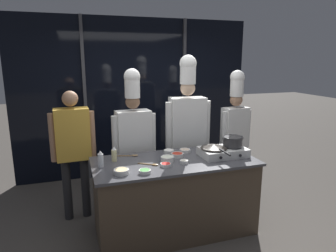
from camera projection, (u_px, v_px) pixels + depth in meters
The scene contains 22 objects.
ground_plane at pixel (174, 229), 3.64m from camera, with size 24.00×24.00×0.00m, color #47423D.
window_wall_back at pixel (137, 98), 5.21m from camera, with size 4.08×0.09×2.70m.
demo_counter at pixel (175, 196), 3.54m from camera, with size 1.87×0.85×0.88m.
portable_stove at pixel (223, 152), 3.58m from camera, with size 0.54×0.37×0.11m.
frying_pan at pixel (214, 147), 3.52m from camera, with size 0.31×0.54×0.04m.
stock_pot at pixel (233, 141), 3.59m from camera, with size 0.26×0.23×0.12m.
squeeze_bottle_clear at pixel (101, 159), 3.21m from camera, with size 0.06×0.06×0.19m.
squeeze_bottle_oil at pixel (114, 154), 3.39m from camera, with size 0.06×0.06×0.17m.
prep_bowl_chili_flakes at pixel (177, 155), 3.56m from camera, with size 0.15×0.15×0.04m.
prep_bowl_bell_pepper at pixel (166, 165), 3.24m from camera, with size 0.12×0.12×0.03m.
prep_bowl_scallions at pixel (145, 171), 3.05m from camera, with size 0.13×0.13×0.04m.
prep_bowl_garlic at pixel (184, 162), 3.33m from camera, with size 0.10×0.10×0.04m.
prep_bowl_rice at pixel (169, 151), 3.71m from camera, with size 0.13×0.13×0.04m.
prep_bowl_chicken at pixel (185, 150), 3.72m from camera, with size 0.13×0.13×0.04m.
prep_bowl_ginger at pixel (121, 171), 3.02m from camera, with size 0.16×0.16×0.05m.
prep_bowl_bean_sprouts at pixel (167, 159), 3.40m from camera, with size 0.15×0.15×0.06m.
serving_spoon_slotted at pixel (132, 155), 3.59m from camera, with size 0.25×0.10×0.02m.
serving_spoon_solid at pixel (152, 164), 3.28m from camera, with size 0.22×0.16×0.02m.
person_guest at pixel (73, 143), 3.70m from camera, with size 0.54×0.23×1.65m.
chef_head at pixel (134, 134), 3.87m from camera, with size 0.58×0.26×1.91m.
chef_sous at pixel (187, 122), 4.09m from camera, with size 0.63×0.28×2.08m.
chef_line at pixel (235, 125), 4.30m from camera, with size 0.49×0.25×1.87m.
Camera 1 is at (-1.09, -3.08, 2.03)m, focal length 32.00 mm.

